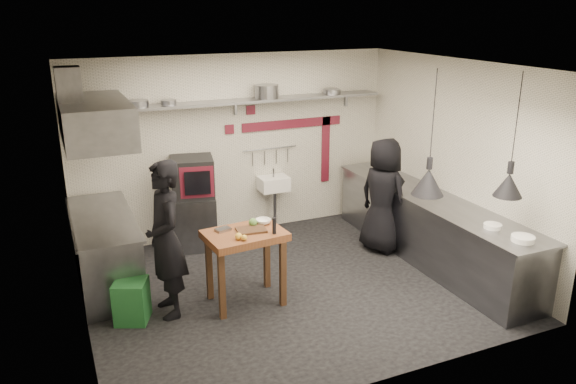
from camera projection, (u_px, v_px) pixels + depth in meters
name	position (u px, v px, depth m)	size (l,w,h in m)	color
floor	(291.00, 287.00, 7.26)	(5.00, 5.00, 0.00)	black
ceiling	(291.00, 67.00, 6.38)	(5.00, 5.00, 0.00)	beige
wall_back	(236.00, 146.00, 8.65)	(5.00, 0.04, 2.80)	silver
wall_front	(387.00, 249.00, 5.00)	(5.00, 0.04, 2.80)	silver
wall_left	(73.00, 213.00, 5.87)	(0.04, 4.20, 2.80)	silver
wall_right	(456.00, 162.00, 7.78)	(0.04, 4.20, 2.80)	silver
red_band_horiz	(293.00, 124.00, 8.90)	(1.70, 0.02, 0.14)	maroon
red_band_vert	(326.00, 149.00, 9.28)	(0.14, 0.02, 1.10)	maroon
red_tile_a	(251.00, 110.00, 8.55)	(0.14, 0.02, 0.14)	maroon
red_tile_b	(229.00, 129.00, 8.50)	(0.14, 0.02, 0.14)	maroon
back_shelf	(238.00, 101.00, 8.26)	(4.60, 0.34, 0.04)	slate
shelf_bracket_left	(104.00, 116.00, 7.70)	(0.04, 0.06, 0.24)	slate
shelf_bracket_mid	(235.00, 107.00, 8.43)	(0.04, 0.06, 0.24)	slate
shelf_bracket_right	(346.00, 99.00, 9.15)	(0.04, 0.06, 0.24)	slate
pan_far_left	(138.00, 104.00, 7.69)	(0.29, 0.29, 0.09)	slate
pan_mid_left	(169.00, 102.00, 7.85)	(0.22, 0.22, 0.07)	slate
stock_pot	(267.00, 91.00, 8.40)	(0.35, 0.35, 0.20)	slate
pan_right	(332.00, 91.00, 8.84)	(0.27, 0.27, 0.08)	slate
oven_stand	(195.00, 222.00, 8.35)	(0.63, 0.57, 0.80)	slate
combi_oven	(192.00, 177.00, 8.17)	(0.61, 0.56, 0.58)	black
oven_door	(197.00, 182.00, 7.92)	(0.48, 0.03, 0.46)	maroon
oven_glass	(197.00, 183.00, 7.88)	(0.36, 0.02, 0.34)	black
hand_sink	(274.00, 184.00, 8.90)	(0.46, 0.34, 0.22)	white
sink_tap	(273.00, 173.00, 8.84)	(0.03, 0.03, 0.14)	slate
sink_drain	(275.00, 210.00, 9.00)	(0.06, 0.06, 0.66)	slate
utensil_rail	(270.00, 149.00, 8.85)	(0.02, 0.02, 0.90)	slate
counter_right	(430.00, 229.00, 7.94)	(0.70, 3.80, 0.90)	slate
counter_right_top	(432.00, 198.00, 7.80)	(0.76, 3.90, 0.03)	slate
plate_stack	(523.00, 239.00, 6.32)	(0.26, 0.26, 0.07)	white
small_bowl_right	(493.00, 226.00, 6.71)	(0.21, 0.21, 0.05)	white
counter_left	(105.00, 252.00, 7.21)	(0.70, 1.90, 0.90)	slate
counter_left_top	(102.00, 218.00, 7.07)	(0.76, 2.00, 0.03)	slate
extractor_hood	(95.00, 121.00, 6.70)	(0.78, 1.60, 0.50)	slate
hood_duct	(69.00, 89.00, 6.48)	(0.28, 0.28, 0.50)	slate
green_bin	(132.00, 301.00, 6.41)	(0.36, 0.36, 0.50)	#1D5C29
prep_table	(245.00, 267.00, 6.76)	(0.92, 0.64, 0.92)	brown
cutting_board	(251.00, 230.00, 6.65)	(0.34, 0.24, 0.03)	#482D1B
pepper_mill	(274.00, 226.00, 6.54)	(0.05, 0.05, 0.20)	black
lemon_a	(239.00, 236.00, 6.39)	(0.08, 0.08, 0.08)	gold
lemon_b	(244.00, 238.00, 6.36)	(0.07, 0.07, 0.07)	gold
veg_ball	(253.00, 222.00, 6.78)	(0.11, 0.11, 0.11)	#528337
steel_tray	(223.00, 229.00, 6.66)	(0.17, 0.12, 0.03)	slate
bowl	(263.00, 221.00, 6.86)	(0.19, 0.19, 0.06)	white
heat_lamp_near	(432.00, 134.00, 6.46)	(0.38, 0.38, 1.49)	black
heat_lamp_far	(515.00, 136.00, 6.19)	(0.33, 0.33, 1.41)	black
chef_left	(166.00, 240.00, 6.38)	(0.68, 0.44, 1.86)	black
chef_right	(383.00, 195.00, 8.13)	(0.83, 0.54, 1.69)	black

